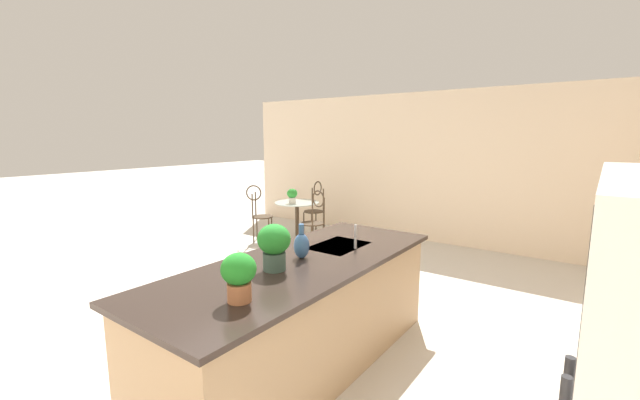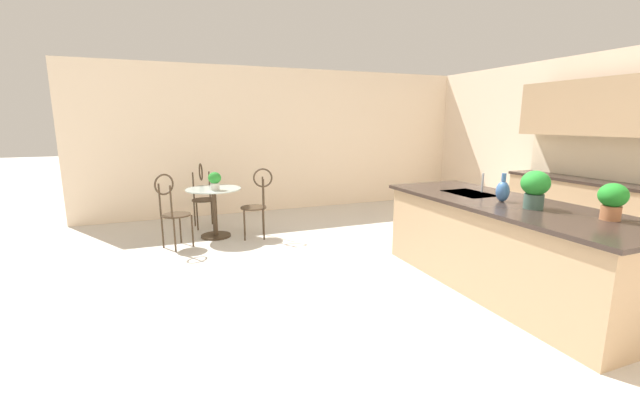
{
  "view_description": "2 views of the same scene",
  "coord_description": "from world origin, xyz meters",
  "px_view_note": "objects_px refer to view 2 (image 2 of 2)",
  "views": [
    {
      "loc": [
        2.71,
        2.79,
        1.92
      ],
      "look_at": [
        -0.8,
        0.24,
        1.21
      ],
      "focal_mm": 22.19,
      "sensor_mm": 36.0,
      "label": 1
    },
    {
      "loc": [
        3.21,
        -2.32,
        1.71
      ],
      "look_at": [
        -0.78,
        -0.75,
        0.86
      ],
      "focal_mm": 22.18,
      "sensor_mm": 36.0,
      "label": 2
    }
  ],
  "objects_px": {
    "chair_by_island": "(203,192)",
    "potted_plant_counter_far": "(613,199)",
    "potted_plant_counter_near": "(535,187)",
    "vase_on_counter": "(503,191)",
    "potted_plant_on_table": "(215,180)",
    "bistro_table": "(214,208)",
    "chair_near_window": "(172,208)",
    "chair_toward_desk": "(257,200)"
  },
  "relations": [
    {
      "from": "chair_near_window",
      "to": "chair_toward_desk",
      "type": "bearing_deg",
      "value": 95.01
    },
    {
      "from": "potted_plant_on_table",
      "to": "potted_plant_counter_far",
      "type": "relative_size",
      "value": 0.86
    },
    {
      "from": "potted_plant_on_table",
      "to": "vase_on_counter",
      "type": "distance_m",
      "value": 3.78
    },
    {
      "from": "chair_near_window",
      "to": "potted_plant_on_table",
      "type": "xyz_separation_m",
      "value": [
        -0.22,
        0.6,
        0.32
      ]
    },
    {
      "from": "bistro_table",
      "to": "vase_on_counter",
      "type": "bearing_deg",
      "value": 39.93
    },
    {
      "from": "potted_plant_counter_far",
      "to": "vase_on_counter",
      "type": "relative_size",
      "value": 1.06
    },
    {
      "from": "chair_by_island",
      "to": "chair_toward_desk",
      "type": "distance_m",
      "value": 1.17
    },
    {
      "from": "chair_near_window",
      "to": "chair_toward_desk",
      "type": "height_order",
      "value": "same"
    },
    {
      "from": "bistro_table",
      "to": "potted_plant_counter_near",
      "type": "relative_size",
      "value": 2.27
    },
    {
      "from": "potted_plant_on_table",
      "to": "potted_plant_counter_near",
      "type": "height_order",
      "value": "potted_plant_counter_near"
    },
    {
      "from": "potted_plant_on_table",
      "to": "potted_plant_counter_near",
      "type": "relative_size",
      "value": 0.74
    },
    {
      "from": "chair_by_island",
      "to": "potted_plant_counter_far",
      "type": "relative_size",
      "value": 3.43
    },
    {
      "from": "chair_toward_desk",
      "to": "chair_near_window",
      "type": "bearing_deg",
      "value": -84.99
    },
    {
      "from": "bistro_table",
      "to": "potted_plant_on_table",
      "type": "xyz_separation_m",
      "value": [
        0.14,
        0.01,
        0.44
      ]
    },
    {
      "from": "potted_plant_counter_near",
      "to": "vase_on_counter",
      "type": "relative_size",
      "value": 1.23
    },
    {
      "from": "chair_by_island",
      "to": "potted_plant_counter_far",
      "type": "height_order",
      "value": "potted_plant_counter_far"
    },
    {
      "from": "chair_near_window",
      "to": "vase_on_counter",
      "type": "height_order",
      "value": "vase_on_counter"
    },
    {
      "from": "bistro_table",
      "to": "vase_on_counter",
      "type": "distance_m",
      "value": 3.93
    },
    {
      "from": "chair_near_window",
      "to": "potted_plant_on_table",
      "type": "bearing_deg",
      "value": 110.28
    },
    {
      "from": "chair_by_island",
      "to": "vase_on_counter",
      "type": "relative_size",
      "value": 3.62
    },
    {
      "from": "bistro_table",
      "to": "chair_by_island",
      "type": "relative_size",
      "value": 0.77
    },
    {
      "from": "chair_toward_desk",
      "to": "potted_plant_counter_far",
      "type": "bearing_deg",
      "value": 30.55
    },
    {
      "from": "chair_toward_desk",
      "to": "potted_plant_counter_near",
      "type": "xyz_separation_m",
      "value": [
        3.07,
        1.92,
        0.55
      ]
    },
    {
      "from": "chair_by_island",
      "to": "potted_plant_counter_near",
      "type": "height_order",
      "value": "potted_plant_counter_near"
    },
    {
      "from": "bistro_table",
      "to": "chair_toward_desk",
      "type": "xyz_separation_m",
      "value": [
        0.26,
        0.59,
        0.13
      ]
    },
    {
      "from": "bistro_table",
      "to": "vase_on_counter",
      "type": "relative_size",
      "value": 2.78
    },
    {
      "from": "bistro_table",
      "to": "chair_by_island",
      "type": "distance_m",
      "value": 0.7
    },
    {
      "from": "potted_plant_on_table",
      "to": "potted_plant_counter_far",
      "type": "bearing_deg",
      "value": 36.03
    },
    {
      "from": "potted_plant_on_table",
      "to": "potted_plant_counter_near",
      "type": "bearing_deg",
      "value": 38.13
    },
    {
      "from": "chair_toward_desk",
      "to": "vase_on_counter",
      "type": "bearing_deg",
      "value": 34.96
    },
    {
      "from": "vase_on_counter",
      "to": "bistro_table",
      "type": "bearing_deg",
      "value": -140.07
    },
    {
      "from": "potted_plant_on_table",
      "to": "vase_on_counter",
      "type": "height_order",
      "value": "vase_on_counter"
    },
    {
      "from": "chair_near_window",
      "to": "potted_plant_counter_far",
      "type": "bearing_deg",
      "value": 43.39
    },
    {
      "from": "chair_toward_desk",
      "to": "potted_plant_counter_far",
      "type": "height_order",
      "value": "potted_plant_counter_far"
    },
    {
      "from": "bistro_table",
      "to": "potted_plant_on_table",
      "type": "height_order",
      "value": "potted_plant_on_table"
    },
    {
      "from": "potted_plant_counter_far",
      "to": "vase_on_counter",
      "type": "distance_m",
      "value": 0.93
    },
    {
      "from": "chair_toward_desk",
      "to": "vase_on_counter",
      "type": "relative_size",
      "value": 3.62
    },
    {
      "from": "potted_plant_on_table",
      "to": "vase_on_counter",
      "type": "xyz_separation_m",
      "value": [
        2.84,
        2.48,
        0.14
      ]
    },
    {
      "from": "chair_by_island",
      "to": "potted_plant_counter_near",
      "type": "xyz_separation_m",
      "value": [
        4.01,
        2.61,
        0.55
      ]
    },
    {
      "from": "bistro_table",
      "to": "chair_near_window",
      "type": "distance_m",
      "value": 0.71
    },
    {
      "from": "potted_plant_counter_near",
      "to": "potted_plant_counter_far",
      "type": "bearing_deg",
      "value": 21.49
    },
    {
      "from": "chair_by_island",
      "to": "chair_toward_desk",
      "type": "height_order",
      "value": "same"
    }
  ]
}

